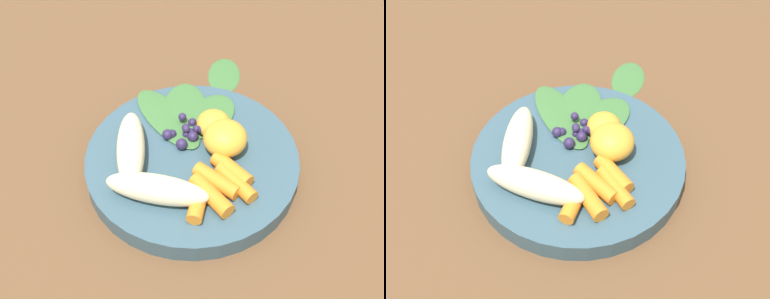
# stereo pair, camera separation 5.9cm
# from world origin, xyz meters

# --- Properties ---
(ground_plane) EXTENTS (2.40, 2.40, 0.00)m
(ground_plane) POSITION_xyz_m (0.00, 0.00, 0.00)
(ground_plane) COLOR brown
(bowl) EXTENTS (0.26, 0.26, 0.03)m
(bowl) POSITION_xyz_m (0.00, 0.00, 0.01)
(bowl) COLOR #385666
(bowl) RESTS_ON ground_plane
(banana_peeled_left) EXTENTS (0.08, 0.12, 0.03)m
(banana_peeled_left) POSITION_xyz_m (-0.06, 0.05, 0.04)
(banana_peeled_left) COLOR beige
(banana_peeled_left) RESTS_ON bowl
(banana_peeled_right) EXTENTS (0.12, 0.05, 0.03)m
(banana_peeled_right) POSITION_xyz_m (0.01, 0.07, 0.04)
(banana_peeled_right) COLOR beige
(banana_peeled_right) RESTS_ON bowl
(orange_segment_near) EXTENTS (0.04, 0.04, 0.03)m
(orange_segment_near) POSITION_xyz_m (0.03, -0.04, 0.04)
(orange_segment_near) COLOR #F4A833
(orange_segment_near) RESTS_ON bowl
(orange_segment_far) EXTENTS (0.05, 0.05, 0.04)m
(orange_segment_far) POSITION_xyz_m (-0.00, -0.04, 0.05)
(orange_segment_far) COLOR #F4A833
(orange_segment_far) RESTS_ON bowl
(carrot_front) EXTENTS (0.05, 0.04, 0.02)m
(carrot_front) POSITION_xyz_m (-0.08, 0.01, 0.04)
(carrot_front) COLOR orange
(carrot_front) RESTS_ON bowl
(carrot_mid_left) EXTENTS (0.06, 0.04, 0.02)m
(carrot_mid_left) POSITION_xyz_m (-0.07, -0.01, 0.04)
(carrot_mid_left) COLOR orange
(carrot_mid_left) RESTS_ON bowl
(carrot_mid_right) EXTENTS (0.06, 0.05, 0.02)m
(carrot_mid_right) POSITION_xyz_m (-0.05, -0.02, 0.04)
(carrot_mid_right) COLOR orange
(carrot_mid_right) RESTS_ON bowl
(carrot_rear) EXTENTS (0.06, 0.04, 0.02)m
(carrot_rear) POSITION_xyz_m (-0.06, -0.04, 0.04)
(carrot_rear) COLOR orange
(carrot_rear) RESTS_ON bowl
(carrot_small) EXTENTS (0.06, 0.04, 0.02)m
(carrot_small) POSITION_xyz_m (-0.04, -0.04, 0.04)
(carrot_small) COLOR orange
(carrot_small) RESTS_ON bowl
(blueberry_pile) EXTENTS (0.05, 0.06, 0.02)m
(blueberry_pile) POSITION_xyz_m (0.03, 0.00, 0.04)
(blueberry_pile) COLOR #2D234C
(blueberry_pile) RESTS_ON bowl
(kale_leaf_left) EXTENTS (0.10, 0.10, 0.00)m
(kale_leaf_left) POSITION_xyz_m (0.06, -0.04, 0.03)
(kale_leaf_left) COLOR #3D7038
(kale_leaf_left) RESTS_ON bowl
(kale_leaf_right) EXTENTS (0.13, 0.09, 0.00)m
(kale_leaf_right) POSITION_xyz_m (0.08, -0.01, 0.03)
(kale_leaf_right) COLOR #3D7038
(kale_leaf_right) RESTS_ON bowl
(kale_leaf_rear) EXTENTS (0.14, 0.09, 0.00)m
(kale_leaf_rear) POSITION_xyz_m (0.07, 0.02, 0.03)
(kale_leaf_rear) COLOR #3D7038
(kale_leaf_rear) RESTS_ON bowl
(kale_leaf_stray) EXTENTS (0.09, 0.07, 0.01)m
(kale_leaf_stray) POSITION_xyz_m (0.17, -0.09, 0.00)
(kale_leaf_stray) COLOR #3D7038
(kale_leaf_stray) RESTS_ON ground_plane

